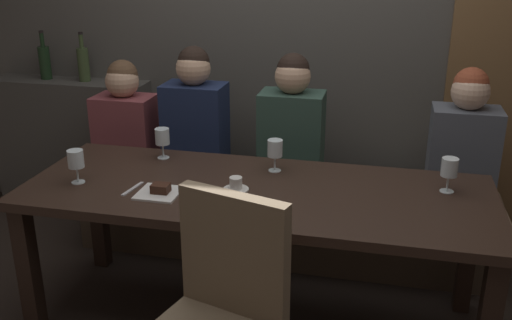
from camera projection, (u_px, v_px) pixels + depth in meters
The scene contains 18 objects.
ground at pixel (256, 320), 2.99m from camera, with size 9.00×9.00×0.00m, color black.
back_counter at pixel (76, 147), 4.10m from camera, with size 1.10×0.28×0.95m, color #413E3A.
dining_table at pixel (256, 205), 2.76m from camera, with size 2.20×0.84×0.74m.
banquette_bench at pixel (282, 221), 3.55m from camera, with size 2.50×0.44×0.45m.
chair_near_side at pixel (219, 310), 2.13m from camera, with size 0.55×0.55×0.98m.
diner_redhead at pixel (126, 122), 3.56m from camera, with size 0.36×0.24×0.72m.
diner_bearded at pixel (195, 120), 3.43m from camera, with size 0.36×0.24×0.82m.
diner_far_end at pixel (292, 128), 3.31m from camera, with size 0.36×0.24×0.81m.
diner_near_end at pixel (464, 141), 3.15m from camera, with size 0.36×0.24×0.76m.
wine_bottle_dark_red at pixel (45, 61), 3.94m from camera, with size 0.08×0.08×0.33m.
wine_bottle_pale_label at pixel (83, 63), 3.88m from camera, with size 0.08×0.08×0.33m.
wine_glass_end_left at pixel (76, 160), 2.75m from camera, with size 0.08×0.08×0.16m.
wine_glass_center_back at pixel (449, 169), 2.65m from camera, with size 0.08×0.08×0.16m.
wine_glass_center_front at pixel (162, 138), 3.08m from camera, with size 0.08×0.08×0.16m.
wine_glass_far_right at pixel (275, 149), 2.90m from camera, with size 0.08×0.08×0.16m.
espresso_cup at pixel (236, 185), 2.70m from camera, with size 0.12×0.12×0.06m.
dessert_plate at pixel (160, 191), 2.66m from camera, with size 0.19×0.19×0.05m.
fork_on_table at pixel (133, 189), 2.71m from camera, with size 0.02×0.17×0.01m, color silver.
Camera 1 is at (0.57, -2.45, 1.81)m, focal length 40.84 mm.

